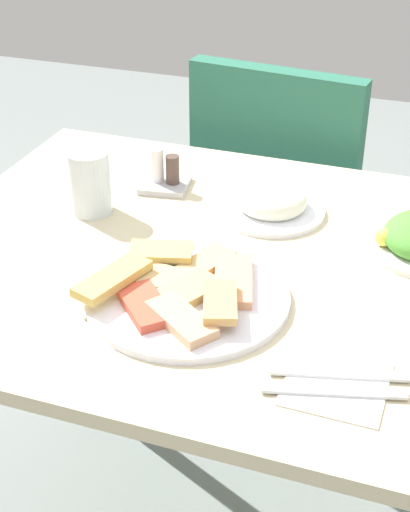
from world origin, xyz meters
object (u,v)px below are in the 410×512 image
(pide_platter, at_px, (182,293))
(drinking_glass, at_px, (90,182))
(dining_chair, at_px, (285,212))
(condiment_caddy, at_px, (165,176))
(salad_plate_greens, at_px, (272,203))
(spoon, at_px, (339,373))
(dining_table, at_px, (216,301))
(fork, at_px, (334,391))
(paper_napkin, at_px, (336,384))

(pide_platter, height_order, drinking_glass, drinking_glass)
(dining_chair, distance_m, condiment_caddy, 0.52)
(salad_plate_greens, xyz_separation_m, condiment_caddy, (-0.22, 0.03, 0.00))
(dining_chair, distance_m, pide_platter, 0.82)
(spoon, bearing_deg, drinking_glass, 134.58)
(dining_chair, relative_size, pide_platter, 2.93)
(dining_table, xyz_separation_m, pide_platter, (-0.01, -0.14, 0.11))
(dining_table, relative_size, spoon, 5.55)
(dining_table, relative_size, fork, 5.47)
(dining_table, distance_m, salad_plate_greens, 0.21)
(paper_napkin, xyz_separation_m, condiment_caddy, (-0.43, 0.46, 0.02))
(dining_table, distance_m, drinking_glass, 0.31)
(pide_platter, xyz_separation_m, condiment_caddy, (-0.17, 0.35, 0.01))
(dining_chair, bearing_deg, dining_table, -87.39)
(drinking_glass, bearing_deg, dining_table, -15.00)
(fork, xyz_separation_m, condiment_caddy, (-0.43, 0.48, 0.02))
(fork, height_order, spoon, same)
(pide_platter, height_order, condiment_caddy, condiment_caddy)
(dining_chair, bearing_deg, condiment_caddy, -108.97)
(dining_chair, distance_m, paper_napkin, 0.97)
(condiment_caddy, bearing_deg, dining_table, -49.72)
(salad_plate_greens, bearing_deg, drinking_glass, -161.76)
(dining_table, height_order, fork, fork)
(fork, bearing_deg, drinking_glass, 130.98)
(dining_chair, bearing_deg, drinking_glass, -112.70)
(fork, distance_m, condiment_caddy, 0.64)
(salad_plate_greens, relative_size, fork, 1.05)
(pide_platter, xyz_separation_m, fork, (0.26, -0.13, -0.01))
(dining_table, xyz_separation_m, drinking_glass, (-0.26, 0.07, 0.15))
(paper_napkin, bearing_deg, condiment_caddy, 132.48)
(drinking_glass, xyz_separation_m, spoon, (0.51, -0.31, -0.05))
(dining_table, bearing_deg, drinking_glass, 165.00)
(condiment_caddy, bearing_deg, paper_napkin, -47.52)
(fork, distance_m, spoon, 0.04)
(dining_chair, height_order, pide_platter, dining_chair)
(drinking_glass, height_order, paper_napkin, drinking_glass)
(paper_napkin, bearing_deg, fork, -90.00)
(salad_plate_greens, xyz_separation_m, paper_napkin, (0.20, -0.43, -0.02))
(salad_plate_greens, xyz_separation_m, drinking_glass, (-0.31, -0.10, 0.04))
(spoon, xyz_separation_m, condiment_caddy, (-0.43, 0.45, 0.02))
(drinking_glass, bearing_deg, pide_platter, -39.49)
(dining_table, height_order, condiment_caddy, condiment_caddy)
(salad_plate_greens, height_order, fork, salad_plate_greens)
(spoon, bearing_deg, salad_plate_greens, 101.87)
(fork, bearing_deg, spoon, 74.93)
(drinking_glass, distance_m, condiment_caddy, 0.17)
(dining_table, xyz_separation_m, dining_chair, (-0.03, 0.63, -0.15))
(dining_chair, height_order, condiment_caddy, dining_chair)
(dining_table, bearing_deg, dining_chair, 92.61)
(condiment_caddy, bearing_deg, drinking_glass, -123.10)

